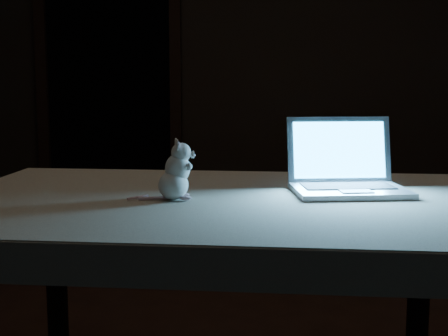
# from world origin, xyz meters

# --- Properties ---
(back_wall) EXTENTS (4.50, 0.04, 2.60)m
(back_wall) POSITION_xyz_m (0.00, 2.50, 1.30)
(back_wall) COLOR black
(back_wall) RESTS_ON ground
(doorway) EXTENTS (1.06, 0.36, 2.13)m
(doorway) POSITION_xyz_m (-1.10, 2.50, 1.06)
(doorway) COLOR black
(doorway) RESTS_ON back_wall
(table) EXTENTS (1.41, 0.93, 0.75)m
(table) POSITION_xyz_m (-0.05, -0.46, 0.37)
(table) COLOR black
(table) RESTS_ON floor
(tablecloth) EXTENTS (1.65, 1.26, 0.09)m
(tablecloth) POSITION_xyz_m (-0.03, -0.47, 0.71)
(tablecloth) COLOR #C1B59F
(tablecloth) RESTS_ON table
(laptop) EXTENTS (0.34, 0.31, 0.21)m
(laptop) POSITION_xyz_m (0.30, -0.38, 0.86)
(laptop) COLOR #B6B6BA
(laptop) RESTS_ON tablecloth
(plush_mouse) EXTENTS (0.15, 0.15, 0.16)m
(plush_mouse) POSITION_xyz_m (-0.17, -0.50, 0.83)
(plush_mouse) COLOR silver
(plush_mouse) RESTS_ON tablecloth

